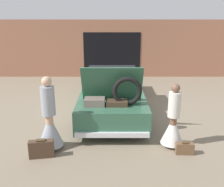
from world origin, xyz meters
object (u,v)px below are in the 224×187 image
object	(u,v)px
car	(112,92)
person_left	(50,124)
person_right	(173,124)
suitcase_beside_left_person	(41,149)
suitcase_beside_right_person	(185,148)

from	to	relation	value
car	person_left	world-z (taller)	car
person_left	person_right	world-z (taller)	person_left
car	suitcase_beside_left_person	world-z (taller)	car
suitcase_beside_left_person	person_left	bearing A→B (deg)	74.10
car	person_right	size ratio (longest dim) A/B	3.37
car	suitcase_beside_right_person	world-z (taller)	car
car	suitcase_beside_right_person	bearing A→B (deg)	-61.30
person_left	suitcase_beside_left_person	bearing A→B (deg)	-28.43
car	suitcase_beside_right_person	size ratio (longest dim) A/B	12.67
car	suitcase_beside_left_person	bearing A→B (deg)	-116.40
car	person_left	distance (m)	3.09
person_left	person_right	xyz separation A→B (m)	(2.88, 0.12, -0.07)
person_left	person_right	distance (m)	2.89
suitcase_beside_left_person	suitcase_beside_right_person	bearing A→B (deg)	2.45
suitcase_beside_right_person	suitcase_beside_left_person	bearing A→B (deg)	-177.55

